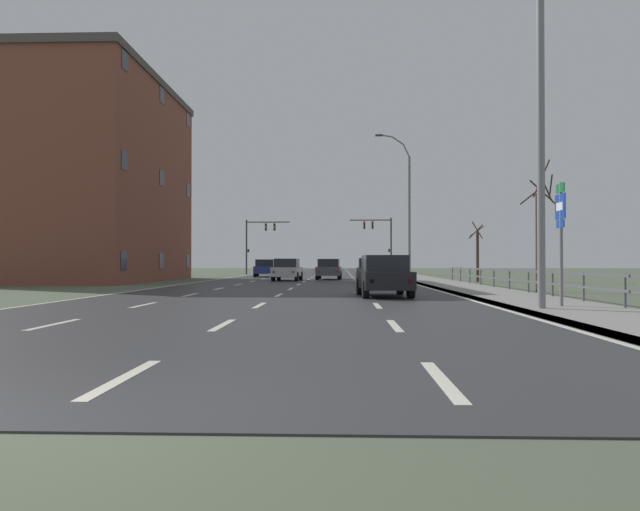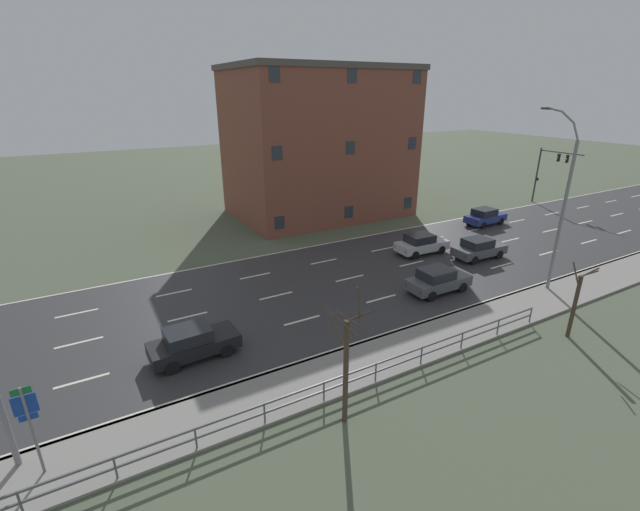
{
  "view_description": "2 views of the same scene",
  "coord_description": "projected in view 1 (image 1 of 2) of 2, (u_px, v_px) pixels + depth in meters",
  "views": [
    {
      "loc": [
        2.39,
        -4.31,
        1.3
      ],
      "look_at": [
        -0.04,
        66.48,
        2.16
      ],
      "focal_mm": 32.41,
      "sensor_mm": 36.0,
      "label": 1
    },
    {
      "loc": [
        22.21,
        14.19,
        11.87
      ],
      "look_at": [
        0.0,
        26.7,
        2.1
      ],
      "focal_mm": 24.26,
      "sensor_mm": 36.0,
      "label": 2
    }
  ],
  "objects": [
    {
      "name": "ground_plane",
      "position": [
        313.0,
        277.0,
        52.34
      ],
      "size": [
        160.0,
        160.0,
        0.12
      ],
      "color": "#4C5642"
    },
    {
      "name": "car_far_right",
      "position": [
        329.0,
        269.0,
        43.79
      ],
      "size": [
        1.97,
        4.17,
        1.57
      ],
      "rotation": [
        0.0,
        0.0,
        -0.04
      ],
      "color": "#474C51",
      "rests_on": "ground"
    },
    {
      "name": "car_mid_centre",
      "position": [
        371.0,
        270.0,
        36.88
      ],
      "size": [
        1.86,
        4.11,
        1.57
      ],
      "rotation": [
        0.0,
        0.0,
        -0.01
      ],
      "color": "#474C51",
      "rests_on": "ground"
    },
    {
      "name": "sidewalk_right",
      "position": [
        394.0,
        274.0,
        64.05
      ],
      "size": [
        3.0,
        120.0,
        0.12
      ],
      "color": "gray",
      "rests_on": "ground"
    },
    {
      "name": "traffic_signal_left",
      "position": [
        257.0,
        237.0,
        63.53
      ],
      "size": [
        4.86,
        0.36,
        6.01
      ],
      "color": "#38383A",
      "rests_on": "ground"
    },
    {
      "name": "bare_tree_near",
      "position": [
        539.0,
        233.0,
        25.51
      ],
      "size": [
        1.31,
        1.37,
        5.89
      ],
      "color": "#423328",
      "rests_on": "ground"
    },
    {
      "name": "car_near_right",
      "position": [
        287.0,
        269.0,
        40.83
      ],
      "size": [
        1.99,
        4.18,
        1.57
      ],
      "rotation": [
        0.0,
        0.0,
        -0.05
      ],
      "color": "#B7B7BC",
      "rests_on": "ground"
    },
    {
      "name": "street_lamp_foreground",
      "position": [
        534.0,
        104.0,
        14.95
      ],
      "size": [
        2.68,
        0.24,
        11.1
      ],
      "color": "slate",
      "rests_on": "ground"
    },
    {
      "name": "car_distant",
      "position": [
        384.0,
        276.0,
        21.79
      ],
      "size": [
        1.99,
        4.18,
        1.57
      ],
      "rotation": [
        0.0,
        0.0,
        0.05
      ],
      "color": "black",
      "rests_on": "ground"
    },
    {
      "name": "road_asphalt_strip",
      "position": [
        318.0,
        274.0,
        64.33
      ],
      "size": [
        14.0,
        120.0,
        0.03
      ],
      "color": "#303033",
      "rests_on": "ground"
    },
    {
      "name": "traffic_signal_right",
      "position": [
        381.0,
        236.0,
        61.98
      ],
      "size": [
        4.51,
        0.36,
        6.12
      ],
      "color": "#38383A",
      "rests_on": "ground"
    },
    {
      "name": "street_lamp_midground",
      "position": [
        407.0,
        208.0,
        43.19
      ],
      "size": [
        2.64,
        0.24,
        10.97
      ],
      "color": "slate",
      "rests_on": "ground"
    },
    {
      "name": "brick_building",
      "position": [
        81.0,
        180.0,
        40.38
      ],
      "size": [
        11.67,
        16.68,
        14.08
      ],
      "color": "brown",
      "rests_on": "ground"
    },
    {
      "name": "highway_sign",
      "position": [
        561.0,
        228.0,
        15.65
      ],
      "size": [
        0.09,
        0.68,
        3.47
      ],
      "color": "slate",
      "rests_on": "ground"
    },
    {
      "name": "guardrail",
      "position": [
        518.0,
        277.0,
        24.08
      ],
      "size": [
        0.07,
        28.37,
        1.0
      ],
      "color": "#515459",
      "rests_on": "ground"
    },
    {
      "name": "car_near_left",
      "position": [
        265.0,
        268.0,
        51.38
      ],
      "size": [
        1.99,
        4.18,
        1.57
      ],
      "rotation": [
        0.0,
        0.0,
        0.05
      ],
      "color": "navy",
      "rests_on": "ground"
    },
    {
      "name": "bare_tree_mid",
      "position": [
        477.0,
        253.0,
        38.79
      ],
      "size": [
        1.0,
        0.98,
        4.05
      ],
      "color": "#423328",
      "rests_on": "ground"
    }
  ]
}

